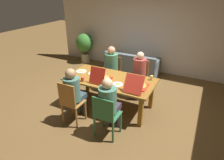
{
  "coord_description": "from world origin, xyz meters",
  "views": [
    {
      "loc": [
        1.85,
        -3.56,
        2.67
      ],
      "look_at": [
        0.0,
        0.1,
        0.67
      ],
      "focal_mm": 31.01,
      "sensor_mm": 36.0,
      "label": 1
    }
  ],
  "objects": [
    {
      "name": "back_wall",
      "position": [
        0.0,
        2.7,
        1.38
      ],
      "size": [
        6.72,
        0.12,
        2.76
      ],
      "primitive_type": "cube",
      "color": "beige",
      "rests_on": "ground"
    },
    {
      "name": "person_2",
      "position": [
        -0.42,
        -0.82,
        0.73
      ],
      "size": [
        0.33,
        0.51,
        1.24
      ],
      "color": "#30434A",
      "rests_on": "ground"
    },
    {
      "name": "pizza_box_1",
      "position": [
        0.71,
        -0.13,
        0.8
      ],
      "size": [
        0.39,
        0.59,
        0.35
      ],
      "color": "red",
      "rests_on": "dining_table"
    },
    {
      "name": "dining_table",
      "position": [
        0.0,
        0.0,
        0.65
      ],
      "size": [
        2.05,
        1.02,
        0.75
      ],
      "color": "#8F5F23",
      "rests_on": "ground"
    },
    {
      "name": "plate_1",
      "position": [
        -0.83,
        0.05,
        0.76
      ],
      "size": [
        0.25,
        0.25,
        0.03
      ],
      "color": "white",
      "rests_on": "dining_table"
    },
    {
      "name": "ground_plane",
      "position": [
        0.0,
        0.0,
        0.0
      ],
      "size": [
        20.0,
        20.0,
        0.0
      ],
      "primitive_type": "plane",
      "color": "brown"
    },
    {
      "name": "chair_0",
      "position": [
        0.42,
        0.92,
        0.52
      ],
      "size": [
        0.39,
        0.39,
        0.95
      ],
      "color": "olive",
      "rests_on": "ground"
    },
    {
      "name": "chair_3",
      "position": [
        -0.42,
        0.98,
        0.49
      ],
      "size": [
        0.42,
        0.44,
        0.88
      ],
      "color": "brown",
      "rests_on": "ground"
    },
    {
      "name": "person_3",
      "position": [
        -0.42,
        0.84,
        0.73
      ],
      "size": [
        0.36,
        0.53,
        1.22
      ],
      "color": "#3F334B",
      "rests_on": "ground"
    },
    {
      "name": "plate_2",
      "position": [
        -0.51,
        0.05,
        0.76
      ],
      "size": [
        0.2,
        0.2,
        0.03
      ],
      "color": "white",
      "rests_on": "dining_table"
    },
    {
      "name": "person_1",
      "position": [
        0.42,
        -0.85,
        0.72
      ],
      "size": [
        0.34,
        0.51,
        1.22
      ],
      "color": "#382B3B",
      "rests_on": "ground"
    },
    {
      "name": "person_0",
      "position": [
        0.42,
        0.79,
        0.72
      ],
      "size": [
        0.33,
        0.48,
        1.21
      ],
      "color": "#343F48",
      "rests_on": "ground"
    },
    {
      "name": "potted_plant",
      "position": [
        -2.28,
        2.32,
        0.68
      ],
      "size": [
        0.63,
        0.63,
        1.1
      ],
      "color": "gray",
      "rests_on": "ground"
    },
    {
      "name": "plate_3",
      "position": [
        -0.6,
        0.31,
        0.76
      ],
      "size": [
        0.21,
        0.21,
        0.03
      ],
      "color": "white",
      "rests_on": "dining_table"
    },
    {
      "name": "drinking_glass_1",
      "position": [
        0.87,
        0.36,
        0.8
      ],
      "size": [
        0.07,
        0.07,
        0.11
      ],
      "primitive_type": "cylinder",
      "color": "#E2C966",
      "rests_on": "dining_table"
    },
    {
      "name": "chair_2",
      "position": [
        -0.42,
        -0.95,
        0.53
      ],
      "size": [
        0.42,
        0.38,
        0.98
      ],
      "color": "#96632C",
      "rests_on": "ground"
    },
    {
      "name": "pizza_box_0",
      "position": [
        -0.13,
        -0.16,
        0.8
      ],
      "size": [
        0.36,
        0.48,
        0.37
      ],
      "color": "red",
      "rests_on": "dining_table"
    },
    {
      "name": "drinking_glass_0",
      "position": [
        -0.49,
        -0.39,
        0.8
      ],
      "size": [
        0.08,
        0.08,
        0.1
      ],
      "primitive_type": "cylinder",
      "color": "#BA4933",
      "rests_on": "dining_table"
    },
    {
      "name": "couch",
      "position": [
        -0.25,
        2.05,
        0.28
      ],
      "size": [
        1.71,
        0.79,
        0.75
      ],
      "color": "slate",
      "rests_on": "ground"
    },
    {
      "name": "drinking_glass_2",
      "position": [
        -0.28,
        0.19,
        0.82
      ],
      "size": [
        0.08,
        0.08,
        0.15
      ],
      "primitive_type": "cylinder",
      "color": "#BF4D2F",
      "rests_on": "dining_table"
    },
    {
      "name": "plate_0",
      "position": [
        0.28,
        -0.19,
        0.76
      ],
      "size": [
        0.24,
        0.24,
        0.03
      ],
      "color": "white",
      "rests_on": "dining_table"
    },
    {
      "name": "chair_1",
      "position": [
        0.42,
        -0.99,
        0.51
      ],
      "size": [
        0.46,
        0.39,
        0.91
      ],
      "color": "#2B683E",
      "rests_on": "ground"
    }
  ]
}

